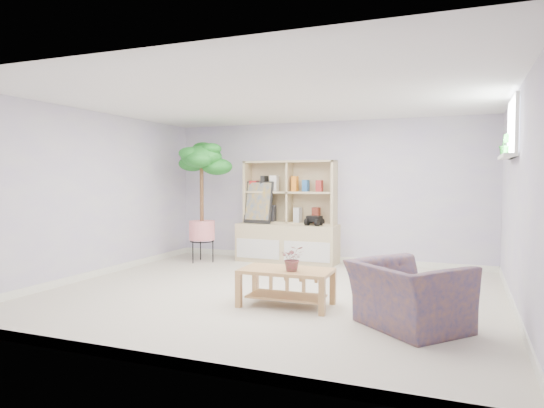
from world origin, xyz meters
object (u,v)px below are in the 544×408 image
at_px(storage_unit, 287,211).
at_px(armchair, 408,291).
at_px(floor_tree, 202,202).
at_px(coffee_table, 286,287).

relative_size(storage_unit, armchair, 1.78).
bearing_deg(floor_tree, storage_unit, 22.10).
height_order(coffee_table, armchair, armchair).
bearing_deg(floor_tree, coffee_table, -42.98).
bearing_deg(armchair, storage_unit, -11.62).
relative_size(coffee_table, armchair, 1.04).
bearing_deg(floor_tree, armchair, -34.24).
bearing_deg(armchair, coffee_table, 26.99).
distance_m(coffee_table, floor_tree, 3.28).
xyz_separation_m(floor_tree, armchair, (3.68, -2.51, -0.67)).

